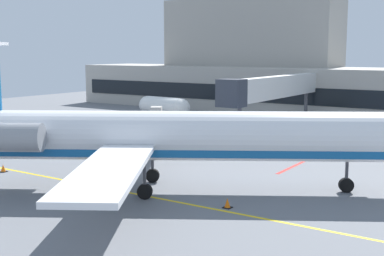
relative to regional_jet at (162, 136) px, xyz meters
name	(u,v)px	position (x,y,z in m)	size (l,w,h in m)	color
ground	(114,188)	(-2.94, -1.15, -3.47)	(120.00, 120.00, 0.11)	slate
terminal_building	(294,73)	(-10.05, 45.44, 2.15)	(76.52, 12.82, 16.67)	#ADA89E
jet_bridge_west	(272,88)	(-5.02, 27.10, 1.21)	(2.40, 21.97, 6.00)	silver
regional_jet	(162,136)	(0.00, 0.00, 0.00)	(30.94, 24.40, 9.18)	white
baggage_tug	(270,122)	(-5.30, 27.20, -2.57)	(2.99, 3.37, 1.86)	#E5B20C
pushback_tractor	(161,117)	(-16.98, 22.60, -2.41)	(3.59, 3.33, 2.26)	silver
belt_loader	(242,138)	(-2.48, 15.27, -2.46)	(3.54, 2.95, 2.14)	#19389E
fuel_tank	(164,106)	(-21.14, 28.89, -1.90)	(8.19, 3.00, 2.72)	white
safety_cone_alpha	(227,204)	(5.24, -0.97, -3.17)	(0.47, 0.47, 0.55)	orange
safety_cone_bravo	(114,161)	(-7.46, 3.94, -3.17)	(0.47, 0.47, 0.55)	orange
safety_cone_charlie	(152,157)	(-6.20, 7.03, -3.17)	(0.47, 0.47, 0.55)	orange
safety_cone_delta	(3,169)	(-12.52, -2.28, -3.17)	(0.47, 0.47, 0.55)	orange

